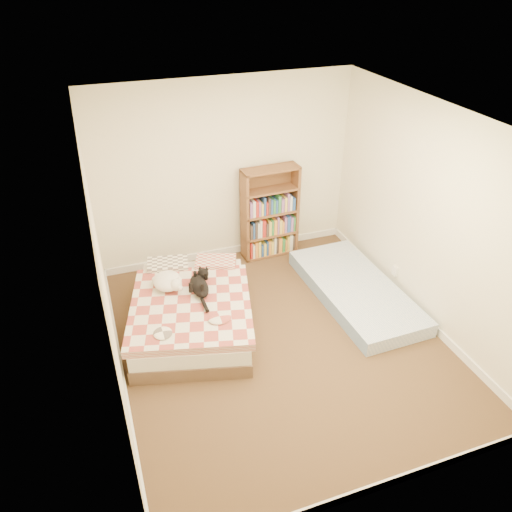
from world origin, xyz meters
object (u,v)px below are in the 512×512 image
object	(u,v)px
floor_mattress	(355,290)
white_dog	(169,281)
bed	(191,310)
bookshelf	(269,222)
black_cat	(199,284)

from	to	relation	value
floor_mattress	white_dog	distance (m)	2.35
white_dog	bed	bearing A→B (deg)	-32.61
white_dog	bookshelf	bearing A→B (deg)	47.01
bookshelf	white_dog	distance (m)	1.92
bed	white_dog	distance (m)	0.42
bed	black_cat	bearing A→B (deg)	42.43
bed	black_cat	distance (m)	0.32
bed	white_dog	xyz separation A→B (m)	(-0.20, 0.22, 0.30)
floor_mattress	black_cat	bearing A→B (deg)	172.41
bookshelf	floor_mattress	distance (m)	1.58
bed	bookshelf	size ratio (longest dim) A/B	1.56
bed	black_cat	xyz separation A→B (m)	(0.12, 0.06, 0.29)
bed	white_dog	size ratio (longest dim) A/B	4.66
bookshelf	white_dog	world-z (taller)	bookshelf
bookshelf	black_cat	xyz separation A→B (m)	(-1.31, -1.17, 0.00)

